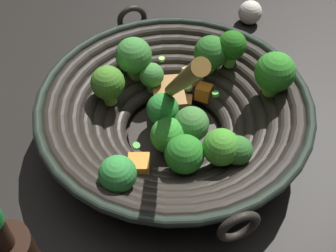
% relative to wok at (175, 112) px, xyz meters
% --- Properties ---
extents(ground_plane, '(4.00, 4.00, 0.00)m').
position_rel_wok_xyz_m(ground_plane, '(-0.00, 0.00, -0.06)').
color(ground_plane, black).
extents(wok, '(0.40, 0.40, 0.28)m').
position_rel_wok_xyz_m(wok, '(0.00, 0.00, 0.00)').
color(wok, black).
rests_on(wok, ground).
extents(garlic_bulb, '(0.05, 0.05, 0.05)m').
position_rel_wok_xyz_m(garlic_bulb, '(0.34, 0.06, -0.03)').
color(garlic_bulb, silver).
rests_on(garlic_bulb, ground).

